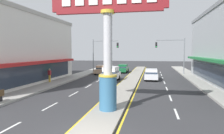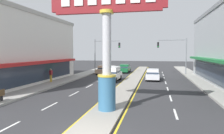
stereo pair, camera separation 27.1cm
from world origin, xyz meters
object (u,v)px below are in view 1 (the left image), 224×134
at_px(district_sign, 108,42).
at_px(pedestrian_near_kerb, 50,74).
at_px(storefront_left, 9,49).
at_px(suv_near_left_lane, 111,74).
at_px(sedan_near_right_lane, 102,70).
at_px(traffic_light_right_side, 173,50).
at_px(traffic_light_left_side, 102,50).
at_px(sedan_mid_left_lane, 123,68).
at_px(sedan_far_right_lane, 151,74).

height_order(district_sign, pedestrian_near_kerb, district_sign).
relative_size(storefront_left, suv_near_left_lane, 4.06).
bearing_deg(sedan_near_right_lane, traffic_light_right_side, 5.84).
relative_size(traffic_light_left_side, suv_near_left_lane, 1.33).
height_order(storefront_left, traffic_light_right_side, storefront_left).
bearing_deg(district_sign, pedestrian_near_kerb, 133.38).
bearing_deg(sedan_mid_left_lane, pedestrian_near_kerb, -114.75).
distance_m(traffic_light_right_side, sedan_mid_left_lane, 9.76).
bearing_deg(storefront_left, sedan_near_right_lane, 56.93).
height_order(traffic_light_right_side, sedan_near_right_lane, traffic_light_right_side).
xyz_separation_m(district_sign, sedan_far_right_lane, (2.66, 15.80, -3.72)).
height_order(sedan_far_right_lane, suv_near_left_lane, suv_near_left_lane).
bearing_deg(sedan_far_right_lane, sedan_near_right_lane, 144.75).
bearing_deg(storefront_left, traffic_light_left_side, 60.88).
relative_size(traffic_light_right_side, sedan_near_right_lane, 1.44).
xyz_separation_m(suv_near_left_lane, sedan_mid_left_lane, (-0.00, 11.41, -0.20)).
distance_m(sedan_near_right_lane, pedestrian_near_kerb, 12.30).
distance_m(sedan_near_right_lane, sedan_mid_left_lane, 4.64).
bearing_deg(pedestrian_near_kerb, sedan_near_right_lane, 72.88).
relative_size(sedan_mid_left_lane, pedestrian_near_kerb, 2.61).
bearing_deg(traffic_light_right_side, suv_near_left_lane, -133.47).
distance_m(sedan_near_right_lane, sedan_far_right_lane, 10.56).
distance_m(storefront_left, sedan_near_right_lane, 15.69).
height_order(storefront_left, traffic_light_left_side, storefront_left).
xyz_separation_m(storefront_left, suv_near_left_lane, (11.66, 4.69, -3.25)).
distance_m(traffic_light_left_side, sedan_near_right_lane, 3.85).
bearing_deg(sedan_near_right_lane, pedestrian_near_kerb, -107.12).
bearing_deg(suv_near_left_lane, traffic_light_left_side, 110.10).
xyz_separation_m(suv_near_left_lane, pedestrian_near_kerb, (-6.92, -3.61, 0.13)).
bearing_deg(district_sign, sedan_mid_left_lane, 96.04).
height_order(suv_near_left_lane, sedan_mid_left_lane, suv_near_left_lane).
height_order(traffic_light_left_side, suv_near_left_lane, traffic_light_left_side).
distance_m(district_sign, storefront_left, 16.94).
distance_m(suv_near_left_lane, pedestrian_near_kerb, 7.81).
height_order(sedan_mid_left_lane, pedestrian_near_kerb, pedestrian_near_kerb).
bearing_deg(storefront_left, suv_near_left_lane, 21.90).
bearing_deg(traffic_light_right_side, traffic_light_left_side, 178.13).
relative_size(district_sign, sedan_mid_left_lane, 1.84).
distance_m(sedan_near_right_lane, suv_near_left_lane, 8.79).
bearing_deg(traffic_light_right_side, pedestrian_near_kerb, -140.60).
relative_size(district_sign, traffic_light_left_side, 1.28).
distance_m(district_sign, traffic_light_left_side, 24.36).
xyz_separation_m(traffic_light_left_side, suv_near_left_lane, (3.59, -9.80, -3.26)).
height_order(district_sign, storefront_left, storefront_left).
bearing_deg(district_sign, traffic_light_right_side, 74.89).
height_order(sedan_near_right_lane, sedan_mid_left_lane, same).
distance_m(district_sign, sedan_far_right_lane, 16.45).
distance_m(district_sign, pedestrian_near_kerb, 14.35).
bearing_deg(traffic_light_left_side, storefront_left, -119.12).
xyz_separation_m(storefront_left, pedestrian_near_kerb, (4.74, 1.08, -3.11)).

